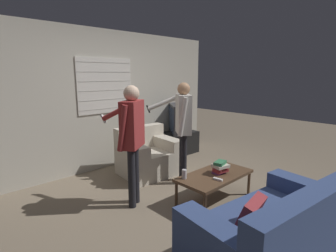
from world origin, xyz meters
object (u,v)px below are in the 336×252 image
(couch_blue, at_px, (276,231))
(person_left_standing, at_px, (132,132))
(book_stack, at_px, (220,167))
(spare_remote, at_px, (218,179))
(armchair_beige, at_px, (148,155))
(tv, at_px, (175,119))
(person_right_standing, at_px, (183,121))
(coffee_table, at_px, (215,177))
(soda_can, at_px, (184,174))

(couch_blue, relative_size, person_left_standing, 1.11)
(book_stack, bearing_deg, person_left_standing, 143.64)
(book_stack, distance_m, spare_remote, 0.26)
(book_stack, xyz_separation_m, spare_remote, (-0.22, -0.12, -0.08))
(armchair_beige, height_order, spare_remote, armchair_beige)
(armchair_beige, distance_m, tv, 1.35)
(person_right_standing, xyz_separation_m, spare_remote, (-0.28, -0.92, -0.62))
(tv, bearing_deg, person_left_standing, -22.66)
(coffee_table, xyz_separation_m, soda_can, (-0.42, 0.19, 0.10))
(armchair_beige, bearing_deg, person_right_standing, 108.17)
(coffee_table, bearing_deg, book_stack, -21.82)
(soda_can, height_order, spare_remote, soda_can)
(tv, bearing_deg, soda_can, -5.98)
(armchair_beige, bearing_deg, soda_can, 77.52)
(couch_blue, relative_size, tv, 2.25)
(spare_remote, bearing_deg, tv, 49.07)
(person_right_standing, bearing_deg, coffee_table, -153.87)
(coffee_table, distance_m, book_stack, 0.15)
(armchair_beige, xyz_separation_m, person_left_standing, (-0.88, -0.77, 0.70))
(person_right_standing, distance_m, spare_remote, 1.15)
(book_stack, bearing_deg, couch_blue, -119.99)
(couch_blue, distance_m, person_right_standing, 2.15)
(coffee_table, height_order, soda_can, soda_can)
(soda_can, xyz_separation_m, spare_remote, (0.28, -0.34, -0.05))
(armchair_beige, bearing_deg, couch_blue, 83.38)
(tv, height_order, spare_remote, tv)
(armchair_beige, relative_size, person_left_standing, 0.63)
(couch_blue, relative_size, book_stack, 7.53)
(person_right_standing, relative_size, spare_remote, 12.10)
(couch_blue, bearing_deg, armchair_beige, 85.64)
(person_left_standing, bearing_deg, soda_can, -79.76)
(soda_can, bearing_deg, armchair_beige, 72.38)
(book_stack, bearing_deg, armchair_beige, 93.68)
(couch_blue, bearing_deg, spare_remote, 74.27)
(armchair_beige, distance_m, person_left_standing, 1.36)
(couch_blue, distance_m, tv, 3.55)
(armchair_beige, bearing_deg, person_left_standing, 46.39)
(armchair_beige, xyz_separation_m, tv, (1.17, 0.48, 0.47))
(tv, xyz_separation_m, person_right_standing, (-1.01, -1.17, 0.23))
(coffee_table, bearing_deg, soda_can, 156.04)
(spare_remote, bearing_deg, couch_blue, -122.36)
(coffee_table, height_order, person_right_standing, person_right_standing)
(coffee_table, bearing_deg, armchair_beige, 90.75)
(tv, distance_m, book_stack, 2.26)
(tv, height_order, book_stack, tv)
(tv, xyz_separation_m, book_stack, (-1.07, -1.97, -0.32))
(tv, bearing_deg, coffee_table, 5.29)
(person_left_standing, bearing_deg, spare_remote, -81.32)
(person_left_standing, relative_size, soda_can, 12.86)
(tv, xyz_separation_m, soda_can, (-1.57, -1.75, -0.35))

